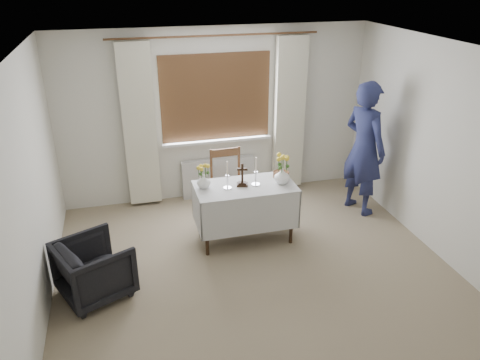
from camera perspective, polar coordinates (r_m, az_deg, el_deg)
The scene contains 12 objects.
ground at distance 5.26m, azimuth 3.16°, elevation -13.32°, with size 5.00×5.00×0.00m, color gray.
altar_table at distance 5.93m, azimuth 0.61°, elevation -4.02°, with size 1.24×0.64×0.76m, color silver.
wooden_chair at distance 6.34m, azimuth -1.32°, elevation -0.87°, with size 0.46×0.46×0.99m, color #51331B, non-canonical shape.
armchair at distance 5.25m, azimuth -17.32°, elevation -10.30°, with size 0.68×0.70×0.64m, color black.
person at distance 6.66m, azimuth 14.88°, elevation 3.73°, with size 0.69×0.45×1.88m, color navy.
radiator at distance 7.12m, azimuth -2.67°, elevation 0.36°, with size 1.10×0.10×0.60m, color silver.
wooden_cross at distance 5.70m, azimuth 0.28°, elevation 0.64°, with size 0.14×0.10×0.29m, color black, non-canonical shape.
candlestick_left at distance 5.62m, azimuth -1.56°, elevation 0.61°, with size 0.10×0.10×0.35m, color white, non-canonical shape.
candlestick_right at distance 5.71m, azimuth 1.95°, elevation 1.07°, with size 0.10×0.10×0.36m, color white, non-canonical shape.
flower_vase_left at distance 5.69m, azimuth -4.44°, elevation -0.14°, with size 0.17×0.17×0.17m, color white.
flower_vase_right at distance 5.81m, azimuth 5.14°, elevation 0.51°, with size 0.19×0.19×0.20m, color white.
wicker_basket at distance 6.00m, azimuth 5.02°, elevation 0.67°, with size 0.20×0.20×0.08m, color brown.
Camera 1 is at (-1.32, -3.92, 3.24)m, focal length 35.00 mm.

